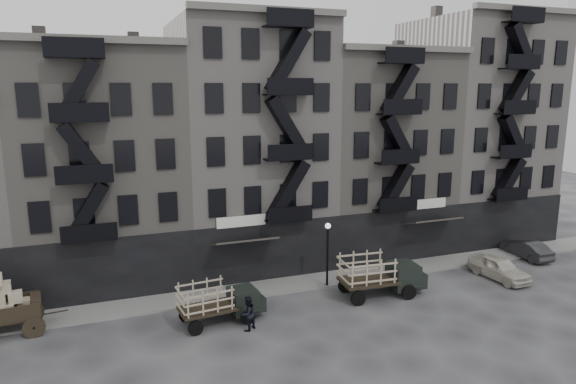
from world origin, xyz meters
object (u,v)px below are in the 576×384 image
object	(u,v)px
car_far	(526,249)
pedestrian_mid	(248,313)
car_east	(499,268)
stake_truck_west	(219,299)
stake_truck_east	(380,272)

from	to	relation	value
car_far	pedestrian_mid	distance (m)	23.26
car_east	stake_truck_west	bearing A→B (deg)	174.51
stake_truck_east	pedestrian_mid	world-z (taller)	stake_truck_east
stake_truck_east	car_far	bearing A→B (deg)	14.18
stake_truck_west	car_east	bearing A→B (deg)	-6.83
pedestrian_mid	stake_truck_east	bearing A→B (deg)	157.41
stake_truck_west	pedestrian_mid	size ratio (longest dim) A/B	2.56
pedestrian_mid	car_far	bearing A→B (deg)	157.20
car_east	pedestrian_mid	xyz separation A→B (m)	(-17.90, -1.25, 0.19)
stake_truck_west	car_east	size ratio (longest dim) A/B	1.09
stake_truck_east	car_far	xyz separation A→B (m)	(14.02, 2.35, -0.84)
stake_truck_west	car_far	distance (m)	24.24
car_far	car_east	bearing A→B (deg)	29.58
stake_truck_west	pedestrian_mid	world-z (taller)	stake_truck_west
stake_truck_west	stake_truck_east	bearing A→B (deg)	-5.66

